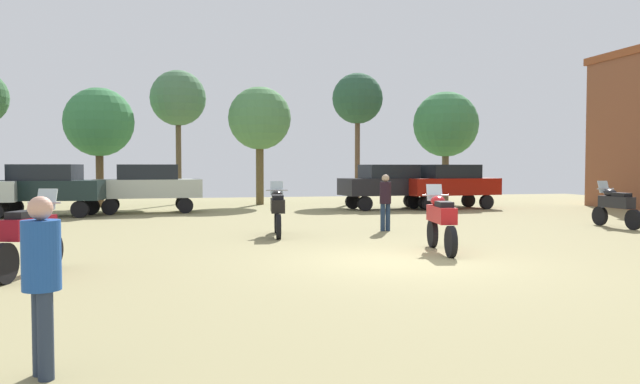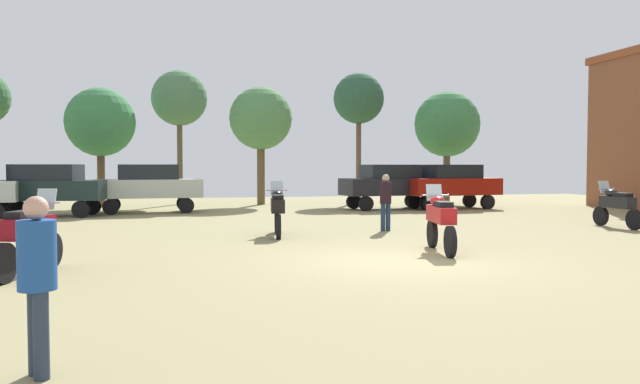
{
  "view_description": "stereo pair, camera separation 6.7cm",
  "coord_description": "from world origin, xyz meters",
  "px_view_note": "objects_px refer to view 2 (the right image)",
  "views": [
    {
      "loc": [
        -4.36,
        -11.54,
        1.95
      ],
      "look_at": [
        -0.64,
        4.6,
        1.24
      ],
      "focal_mm": 34.04,
      "sensor_mm": 36.0,
      "label": 1
    },
    {
      "loc": [
        -4.29,
        -11.56,
        1.95
      ],
      "look_at": [
        -0.64,
        4.6,
        1.24
      ],
      "focal_mm": 34.04,
      "sensor_mm": 36.0,
      "label": 2
    }
  ],
  "objects_px": {
    "motorcycle_6": "(29,234)",
    "tree_5": "(179,99)",
    "motorcycle_4": "(278,209)",
    "car_1": "(149,185)",
    "person_1": "(37,272)",
    "tree_4": "(359,99)",
    "person_2": "(386,198)",
    "car_2": "(47,186)",
    "tree_6": "(447,125)",
    "tree_2": "(261,119)",
    "motorcycle_3": "(440,219)",
    "car_5": "(390,183)",
    "tree_3": "(100,123)",
    "motorcycle_2": "(617,205)",
    "car_4": "(451,183)"
  },
  "relations": [
    {
      "from": "motorcycle_6",
      "to": "tree_5",
      "type": "bearing_deg",
      "value": 99.33
    },
    {
      "from": "motorcycle_4",
      "to": "car_1",
      "type": "bearing_deg",
      "value": 119.58
    },
    {
      "from": "person_1",
      "to": "car_1",
      "type": "bearing_deg",
      "value": -26.68
    },
    {
      "from": "motorcycle_6",
      "to": "tree_4",
      "type": "height_order",
      "value": "tree_4"
    },
    {
      "from": "person_2",
      "to": "car_2",
      "type": "bearing_deg",
      "value": 136.13
    },
    {
      "from": "car_2",
      "to": "person_1",
      "type": "xyz_separation_m",
      "value": [
        3.79,
        -19.06,
        -0.2
      ]
    },
    {
      "from": "tree_4",
      "to": "tree_6",
      "type": "height_order",
      "value": "tree_4"
    },
    {
      "from": "person_2",
      "to": "tree_4",
      "type": "xyz_separation_m",
      "value": [
        3.25,
        13.92,
        4.48
      ]
    },
    {
      "from": "motorcycle_6",
      "to": "tree_2",
      "type": "distance_m",
      "value": 20.23
    },
    {
      "from": "person_1",
      "to": "motorcycle_6",
      "type": "bearing_deg",
      "value": -13.38
    },
    {
      "from": "motorcycle_3",
      "to": "motorcycle_6",
      "type": "bearing_deg",
      "value": -162.37
    },
    {
      "from": "motorcycle_3",
      "to": "tree_2",
      "type": "xyz_separation_m",
      "value": [
        -1.81,
        17.71,
        3.54
      ]
    },
    {
      "from": "car_5",
      "to": "car_2",
      "type": "bearing_deg",
      "value": 87.49
    },
    {
      "from": "motorcycle_3",
      "to": "person_1",
      "type": "distance_m",
      "value": 9.66
    },
    {
      "from": "motorcycle_4",
      "to": "tree_5",
      "type": "xyz_separation_m",
      "value": [
        -2.69,
        14.92,
        4.58
      ]
    },
    {
      "from": "car_1",
      "to": "motorcycle_3",
      "type": "bearing_deg",
      "value": -155.6
    },
    {
      "from": "person_1",
      "to": "tree_5",
      "type": "xyz_separation_m",
      "value": [
        1.15,
        25.58,
        4.35
      ]
    },
    {
      "from": "car_2",
      "to": "tree_5",
      "type": "relative_size",
      "value": 0.67
    },
    {
      "from": "person_1",
      "to": "person_2",
      "type": "bearing_deg",
      "value": -59.56
    },
    {
      "from": "person_2",
      "to": "tree_6",
      "type": "xyz_separation_m",
      "value": [
        7.85,
        12.93,
        3.15
      ]
    },
    {
      "from": "motorcycle_3",
      "to": "motorcycle_4",
      "type": "relative_size",
      "value": 1.04
    },
    {
      "from": "car_2",
      "to": "person_1",
      "type": "bearing_deg",
      "value": -160.67
    },
    {
      "from": "motorcycle_3",
      "to": "car_5",
      "type": "height_order",
      "value": "car_5"
    },
    {
      "from": "tree_3",
      "to": "person_2",
      "type": "bearing_deg",
      "value": -53.49
    },
    {
      "from": "motorcycle_2",
      "to": "tree_3",
      "type": "height_order",
      "value": "tree_3"
    },
    {
      "from": "person_1",
      "to": "car_4",
      "type": "bearing_deg",
      "value": -60.88
    },
    {
      "from": "car_2",
      "to": "car_4",
      "type": "distance_m",
      "value": 16.89
    },
    {
      "from": "motorcycle_2",
      "to": "tree_4",
      "type": "bearing_deg",
      "value": 104.17
    },
    {
      "from": "tree_3",
      "to": "motorcycle_3",
      "type": "bearing_deg",
      "value": -61.73
    },
    {
      "from": "person_1",
      "to": "tree_3",
      "type": "relative_size",
      "value": 0.3
    },
    {
      "from": "motorcycle_2",
      "to": "motorcycle_3",
      "type": "xyz_separation_m",
      "value": [
        -7.63,
        -3.82,
        0.03
      ]
    },
    {
      "from": "motorcycle_6",
      "to": "tree_4",
      "type": "bearing_deg",
      "value": 75.37
    },
    {
      "from": "person_1",
      "to": "tree_2",
      "type": "xyz_separation_m",
      "value": [
        5.12,
        24.44,
        3.32
      ]
    },
    {
      "from": "tree_4",
      "to": "tree_5",
      "type": "relative_size",
      "value": 1.02
    },
    {
      "from": "motorcycle_4",
      "to": "tree_2",
      "type": "relative_size",
      "value": 0.37
    },
    {
      "from": "motorcycle_4",
      "to": "tree_4",
      "type": "bearing_deg",
      "value": 72.5
    },
    {
      "from": "tree_4",
      "to": "person_2",
      "type": "bearing_deg",
      "value": -103.15
    },
    {
      "from": "car_2",
      "to": "tree_5",
      "type": "distance_m",
      "value": 9.17
    },
    {
      "from": "motorcycle_2",
      "to": "car_1",
      "type": "xyz_separation_m",
      "value": [
        -14.65,
        9.56,
        0.46
      ]
    },
    {
      "from": "tree_2",
      "to": "tree_3",
      "type": "height_order",
      "value": "tree_2"
    },
    {
      "from": "tree_2",
      "to": "tree_5",
      "type": "xyz_separation_m",
      "value": [
        -3.97,
        1.14,
        1.03
      ]
    },
    {
      "from": "motorcycle_3",
      "to": "tree_2",
      "type": "relative_size",
      "value": 0.39
    },
    {
      "from": "car_5",
      "to": "tree_2",
      "type": "relative_size",
      "value": 0.76
    },
    {
      "from": "tree_2",
      "to": "person_2",
      "type": "bearing_deg",
      "value": -81.22
    },
    {
      "from": "car_2",
      "to": "tree_3",
      "type": "bearing_deg",
      "value": -6.34
    },
    {
      "from": "motorcycle_6",
      "to": "tree_6",
      "type": "height_order",
      "value": "tree_6"
    },
    {
      "from": "motorcycle_2",
      "to": "tree_5",
      "type": "distance_m",
      "value": 20.66
    },
    {
      "from": "car_2",
      "to": "tree_6",
      "type": "height_order",
      "value": "tree_6"
    },
    {
      "from": "person_1",
      "to": "tree_6",
      "type": "distance_m",
      "value": 28.59
    },
    {
      "from": "car_4",
      "to": "tree_4",
      "type": "relative_size",
      "value": 0.65
    }
  ]
}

